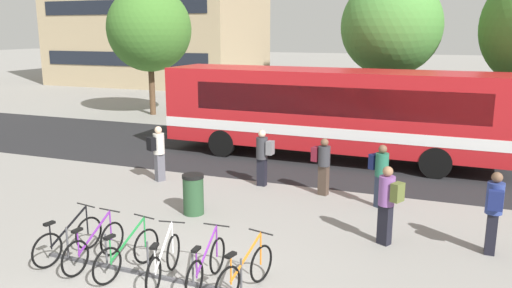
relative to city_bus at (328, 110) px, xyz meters
The scene contains 18 objects.
bus_lane_asphalt 1.85m from the city_bus, behind, with size 80.00×7.20×0.01m, color #232326.
city_bus is the anchor object (origin of this frame).
bike_rack 10.29m from the city_bus, 95.82° to the right, with size 4.78×0.15×0.70m.
parked_bicycle_black_0 10.52m from the city_bus, 106.59° to the right, with size 0.52×1.71×0.99m.
parked_bicycle_purple_1 10.41m from the city_bus, 102.74° to the right, with size 0.52×1.72×0.99m.
parked_bicycle_green_2 10.31m from the city_bus, 98.28° to the right, with size 0.52×1.71×0.99m.
parked_bicycle_white_3 10.28m from the city_bus, 93.62° to the right, with size 0.53×1.70×0.99m.
parked_bicycle_purple_4 10.11m from the city_bus, 89.12° to the right, with size 0.52×1.72×0.99m.
parked_bicycle_orange_5 10.14m from the city_bus, 84.81° to the right, with size 0.58×1.69×0.99m.
commuter_black_pack_0 6.30m from the city_bus, 131.83° to the right, with size 0.51×0.60×1.71m.
commuter_grey_pack_1 4.15m from the city_bus, 104.38° to the right, with size 0.53×0.35×1.69m.
commuter_navy_pack_2 5.29m from the city_bus, 61.57° to the right, with size 0.60×0.55×1.68m.
commuter_navy_pack_3 8.42m from the city_bus, 53.09° to the right, with size 0.35×0.53×1.76m.
commuter_maroon_pack_4 4.30m from the city_bus, 78.48° to the right, with size 0.58×0.42×1.63m.
commuter_olive_pack_5 7.62m from the city_bus, 67.07° to the right, with size 0.60×0.51×1.75m.
trash_bin 7.16m from the city_bus, 104.92° to the right, with size 0.55×0.55×1.03m.
street_tree_0 5.56m from the city_bus, 71.28° to the left, with size 4.14×4.14×6.78m.
street_tree_1 13.25m from the city_bus, 151.12° to the left, with size 4.50×4.50×6.91m.
Camera 1 is at (4.55, -6.75, 4.53)m, focal length 35.36 mm.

